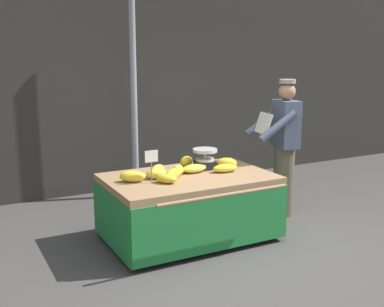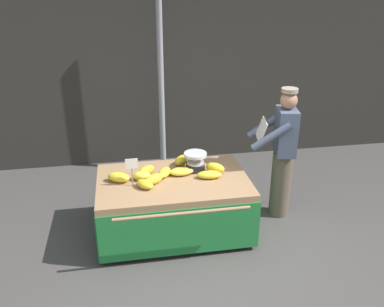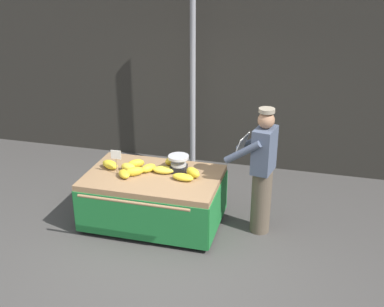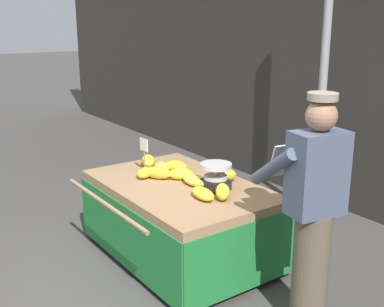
{
  "view_description": "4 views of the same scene",
  "coord_description": "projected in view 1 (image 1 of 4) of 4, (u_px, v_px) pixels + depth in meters",
  "views": [
    {
      "loc": [
        -2.71,
        -3.67,
        2.03
      ],
      "look_at": [
        -0.29,
        0.9,
        0.93
      ],
      "focal_mm": 44.62,
      "sensor_mm": 36.0,
      "label": 1
    },
    {
      "loc": [
        -0.93,
        -3.52,
        2.92
      ],
      "look_at": [
        -0.15,
        0.86,
        1.0
      ],
      "focal_mm": 38.26,
      "sensor_mm": 36.0,
      "label": 2
    },
    {
      "loc": [
        1.57,
        -4.57,
        3.45
      ],
      "look_at": [
        0.11,
        0.9,
        1.04
      ],
      "focal_mm": 44.25,
      "sensor_mm": 36.0,
      "label": 3
    },
    {
      "loc": [
        3.08,
        -1.54,
        2.17
      ],
      "look_at": [
        -0.25,
        0.81,
        1.04
      ],
      "focal_mm": 45.3,
      "sensor_mm": 36.0,
      "label": 4
    }
  ],
  "objects": [
    {
      "name": "back_wall",
      "position": [
        140.0,
        47.0,
        7.09
      ],
      "size": [
        16.0,
        0.24,
        4.22
      ],
      "primitive_type": "cube",
      "color": "#2D2B26",
      "rests_on": "ground"
    },
    {
      "name": "banana_bunch_7",
      "position": [
        166.0,
        179.0,
        4.87
      ],
      "size": [
        0.25,
        0.27,
        0.09
      ],
      "primitive_type": "ellipsoid",
      "rotation": [
        0.0,
        0.0,
        0.68
      ],
      "color": "gold",
      "rests_on": "banana_cart"
    },
    {
      "name": "banana_cart",
      "position": [
        189.0,
        192.0,
        5.21
      ],
      "size": [
        1.81,
        1.35,
        0.72
      ],
      "color": "#93704C",
      "rests_on": "ground"
    },
    {
      "name": "banana_bunch_3",
      "position": [
        226.0,
        163.0,
        5.47
      ],
      "size": [
        0.26,
        0.24,
        0.13
      ],
      "primitive_type": "ellipsoid",
      "rotation": [
        0.0,
        0.0,
        0.92
      ],
      "color": "yellow",
      "rests_on": "banana_cart"
    },
    {
      "name": "ground_plane",
      "position": [
        259.0,
        257.0,
        4.83
      ],
      "size": [
        60.0,
        60.0,
        0.0
      ],
      "primitive_type": "plane",
      "color": "#423F3D"
    },
    {
      "name": "banana_bunch_9",
      "position": [
        157.0,
        174.0,
        5.03
      ],
      "size": [
        0.25,
        0.19,
        0.11
      ],
      "primitive_type": "ellipsoid",
      "rotation": [
        0.0,
        0.0,
        1.28
      ],
      "color": "yellow",
      "rests_on": "banana_cart"
    },
    {
      "name": "street_pole",
      "position": [
        134.0,
        87.0,
        6.58
      ],
      "size": [
        0.09,
        0.09,
        3.13
      ],
      "primitive_type": "cylinder",
      "color": "gray",
      "rests_on": "ground"
    },
    {
      "name": "banana_bunch_0",
      "position": [
        133.0,
        176.0,
        4.91
      ],
      "size": [
        0.3,
        0.24,
        0.12
      ],
      "primitive_type": "ellipsoid",
      "rotation": [
        0.0,
        0.0,
        1.14
      ],
      "color": "yellow",
      "rests_on": "banana_cart"
    },
    {
      "name": "vendor_person",
      "position": [
        284.0,
        147.0,
        5.93
      ],
      "size": [
        0.64,
        0.59,
        1.71
      ],
      "color": "brown",
      "rests_on": "ground"
    },
    {
      "name": "banana_bunch_8",
      "position": [
        178.0,
        170.0,
        5.19
      ],
      "size": [
        0.23,
        0.26,
        0.11
      ],
      "primitive_type": "ellipsoid",
      "rotation": [
        0.0,
        0.0,
        2.57
      ],
      "color": "yellow",
      "rests_on": "banana_cart"
    },
    {
      "name": "banana_bunch_4",
      "position": [
        194.0,
        168.0,
        5.3
      ],
      "size": [
        0.3,
        0.19,
        0.09
      ],
      "primitive_type": "ellipsoid",
      "rotation": [
        0.0,
        0.0,
        1.65
      ],
      "color": "yellow",
      "rests_on": "banana_cart"
    },
    {
      "name": "price_sign",
      "position": [
        151.0,
        159.0,
        4.83
      ],
      "size": [
        0.14,
        0.01,
        0.34
      ],
      "color": "#997A51",
      "rests_on": "banana_cart"
    },
    {
      "name": "banana_bunch_6",
      "position": [
        158.0,
        170.0,
        5.16
      ],
      "size": [
        0.25,
        0.23,
        0.12
      ],
      "primitive_type": "ellipsoid",
      "rotation": [
        0.0,
        0.0,
        2.19
      ],
      "color": "gold",
      "rests_on": "banana_cart"
    },
    {
      "name": "banana_bunch_2",
      "position": [
        225.0,
        168.0,
        5.32
      ],
      "size": [
        0.31,
        0.17,
        0.09
      ],
      "primitive_type": "ellipsoid",
      "rotation": [
        0.0,
        0.0,
        1.44
      ],
      "color": "yellow",
      "rests_on": "banana_cart"
    },
    {
      "name": "weighing_scale",
      "position": [
        205.0,
        159.0,
        5.45
      ],
      "size": [
        0.28,
        0.28,
        0.23
      ],
      "color": "black",
      "rests_on": "banana_cart"
    },
    {
      "name": "banana_bunch_5",
      "position": [
        186.0,
        162.0,
        5.56
      ],
      "size": [
        0.26,
        0.27,
        0.12
      ],
      "primitive_type": "ellipsoid",
      "rotation": [
        0.0,
        0.0,
        2.41
      ],
      "color": "gold",
      "rests_on": "banana_cart"
    },
    {
      "name": "banana_bunch_1",
      "position": [
        173.0,
        174.0,
        4.98
      ],
      "size": [
        0.28,
        0.25,
        0.12
      ],
      "primitive_type": "ellipsoid",
      "rotation": [
        0.0,
        0.0,
        2.2
      ],
      "color": "gold",
      "rests_on": "banana_cart"
    }
  ]
}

